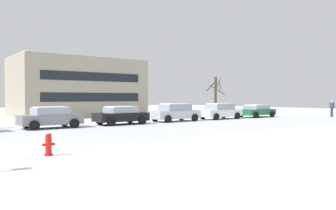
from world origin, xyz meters
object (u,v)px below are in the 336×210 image
(fire_hydrant, at_px, (48,144))
(parked_car_black, at_px, (121,115))
(pedestrian_crossing, at_px, (332,107))
(parked_car_gray, at_px, (50,117))
(parked_car_white, at_px, (220,111))
(parked_car_green, at_px, (257,111))
(parked_car_silver, at_px, (175,112))

(fire_hydrant, bearing_deg, parked_car_black, 50.10)
(parked_car_black, distance_m, pedestrian_crossing, 23.59)
(parked_car_gray, bearing_deg, parked_car_black, -1.12)
(parked_car_white, xyz_separation_m, parked_car_green, (5.39, -0.11, -0.08))
(fire_hydrant, distance_m, parked_car_black, 13.95)
(parked_car_black, xyz_separation_m, parked_car_white, (10.78, -0.09, 0.05))
(parked_car_silver, height_order, parked_car_white, parked_car_silver)
(parked_car_gray, bearing_deg, pedestrian_crossing, -9.55)
(parked_car_silver, distance_m, parked_car_white, 5.39)
(fire_hydrant, distance_m, parked_car_silver, 17.95)
(parked_car_gray, bearing_deg, parked_car_white, -0.69)
(parked_car_white, bearing_deg, fire_hydrant, -151.73)
(parked_car_green, distance_m, pedestrian_crossing, 8.28)
(parked_car_green, bearing_deg, parked_car_gray, 179.20)
(fire_hydrant, xyz_separation_m, parked_car_silver, (14.34, 10.79, 0.36))
(parked_car_gray, relative_size, parked_car_silver, 0.89)
(parked_car_black, relative_size, parked_car_green, 0.98)
(parked_car_silver, relative_size, parked_car_white, 1.02)
(parked_car_green, bearing_deg, parked_car_white, 178.87)
(fire_hydrant, height_order, parked_car_white, parked_car_white)
(parked_car_black, relative_size, parked_car_white, 0.93)
(pedestrian_crossing, bearing_deg, parked_car_green, 147.08)
(parked_car_gray, height_order, pedestrian_crossing, pedestrian_crossing)
(parked_car_gray, xyz_separation_m, parked_car_black, (5.39, -0.11, -0.02))
(fire_hydrant, bearing_deg, parked_car_green, 22.69)
(parked_car_black, distance_m, parked_car_silver, 5.39)
(parked_car_silver, bearing_deg, fire_hydrant, -143.03)
(parked_car_gray, relative_size, parked_car_black, 0.99)
(pedestrian_crossing, bearing_deg, parked_car_black, 168.53)
(parked_car_silver, bearing_deg, parked_car_gray, 179.94)
(parked_car_silver, distance_m, parked_car_green, 10.79)
(pedestrian_crossing, bearing_deg, fire_hydrant, -169.39)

